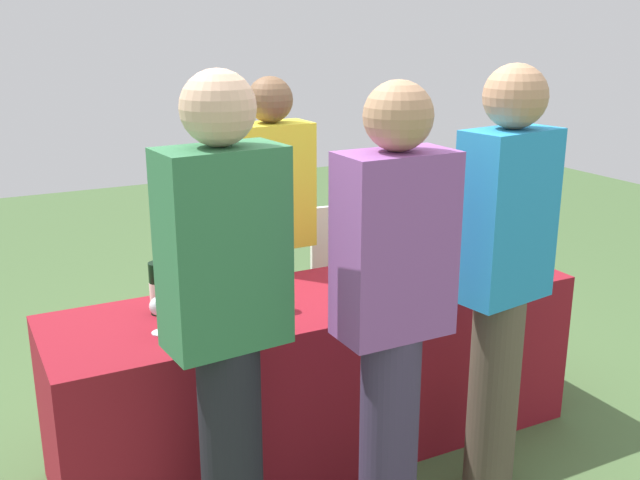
# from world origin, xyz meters

# --- Properties ---
(ground_plane) EXTENTS (12.00, 12.00, 0.00)m
(ground_plane) POSITION_xyz_m (0.00, 0.00, 0.00)
(ground_plane) COLOR #476638
(tasting_table) EXTENTS (2.32, 0.67, 0.73)m
(tasting_table) POSITION_xyz_m (0.00, 0.00, 0.37)
(tasting_table) COLOR maroon
(tasting_table) RESTS_ON ground_plane
(wine_bottle_0) EXTENTS (0.08, 0.08, 0.31)m
(wine_bottle_0) POSITION_xyz_m (-0.67, 0.11, 0.84)
(wine_bottle_0) COLOR black
(wine_bottle_0) RESTS_ON tasting_table
(wine_bottle_1) EXTENTS (0.07, 0.07, 0.29)m
(wine_bottle_1) POSITION_xyz_m (-0.46, 0.10, 0.84)
(wine_bottle_1) COLOR black
(wine_bottle_1) RESTS_ON tasting_table
(wine_bottle_2) EXTENTS (0.07, 0.07, 0.30)m
(wine_bottle_2) POSITION_xyz_m (-0.33, 0.15, 0.84)
(wine_bottle_2) COLOR black
(wine_bottle_2) RESTS_ON tasting_table
(wine_bottle_3) EXTENTS (0.07, 0.07, 0.33)m
(wine_bottle_3) POSITION_xyz_m (0.28, 0.07, 0.85)
(wine_bottle_3) COLOR black
(wine_bottle_3) RESTS_ON tasting_table
(wine_bottle_4) EXTENTS (0.08, 0.08, 0.31)m
(wine_bottle_4) POSITION_xyz_m (0.56, 0.17, 0.84)
(wine_bottle_4) COLOR black
(wine_bottle_4) RESTS_ON tasting_table
(wine_bottle_5) EXTENTS (0.08, 0.08, 0.32)m
(wine_bottle_5) POSITION_xyz_m (0.68, 0.07, 0.85)
(wine_bottle_5) COLOR black
(wine_bottle_5) RESTS_ON tasting_table
(wine_glass_0) EXTENTS (0.07, 0.07, 0.15)m
(wine_glass_0) POSITION_xyz_m (-0.73, -0.08, 0.83)
(wine_glass_0) COLOR silver
(wine_glass_0) RESTS_ON tasting_table
(wine_glass_1) EXTENTS (0.06, 0.06, 0.13)m
(wine_glass_1) POSITION_xyz_m (-0.59, -0.12, 0.82)
(wine_glass_1) COLOR silver
(wine_glass_1) RESTS_ON tasting_table
(wine_glass_2) EXTENTS (0.07, 0.07, 0.15)m
(wine_glass_2) POSITION_xyz_m (-0.24, -0.06, 0.84)
(wine_glass_2) COLOR silver
(wine_glass_2) RESTS_ON tasting_table
(wine_glass_3) EXTENTS (0.07, 0.07, 0.15)m
(wine_glass_3) POSITION_xyz_m (0.20, -0.09, 0.84)
(wine_glass_3) COLOR silver
(wine_glass_3) RESTS_ON tasting_table
(wine_glass_4) EXTENTS (0.07, 0.07, 0.14)m
(wine_glass_4) POSITION_xyz_m (0.82, -0.05, 0.83)
(wine_glass_4) COLOR silver
(wine_glass_4) RESTS_ON tasting_table
(server_pouring) EXTENTS (0.39, 0.22, 1.63)m
(server_pouring) POSITION_xyz_m (0.02, 0.56, 0.89)
(server_pouring) COLOR #3F3351
(server_pouring) RESTS_ON ground_plane
(guest_0) EXTENTS (0.41, 0.25, 1.74)m
(guest_0) POSITION_xyz_m (-0.63, -0.56, 0.96)
(guest_0) COLOR black
(guest_0) RESTS_ON ground_plane
(guest_1) EXTENTS (0.39, 0.23, 1.70)m
(guest_1) POSITION_xyz_m (-0.08, -0.70, 0.93)
(guest_1) COLOR #3F3351
(guest_1) RESTS_ON ground_plane
(guest_2) EXTENTS (0.39, 0.26, 1.73)m
(guest_2) POSITION_xyz_m (0.45, -0.63, 0.96)
(guest_2) COLOR brown
(guest_2) RESTS_ON ground_plane
(menu_board) EXTENTS (0.61, 0.08, 0.87)m
(menu_board) POSITION_xyz_m (0.73, 0.90, 0.43)
(menu_board) COLOR white
(menu_board) RESTS_ON ground_plane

